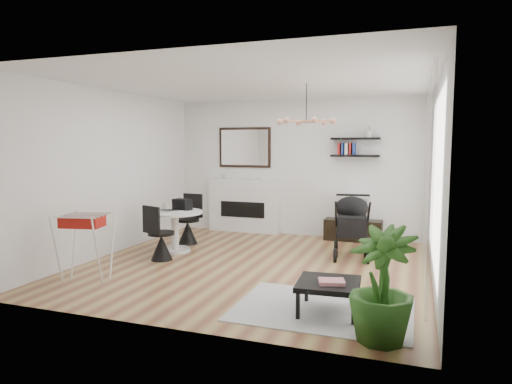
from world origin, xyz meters
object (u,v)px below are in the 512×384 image
(stroller, at_px, (351,228))
(tv_console, at_px, (353,230))
(dining_table, at_px, (175,225))
(potted_plant, at_px, (382,285))
(crt_tv, at_px, (355,208))
(drying_rack, at_px, (85,245))
(fireplace, at_px, (244,199))
(coffee_table, at_px, (329,285))

(stroller, bearing_deg, tv_console, 87.43)
(dining_table, xyz_separation_m, potted_plant, (3.56, -2.51, 0.08))
(tv_console, xyz_separation_m, crt_tv, (0.03, -0.00, 0.42))
(dining_table, bearing_deg, crt_tv, 34.59)
(crt_tv, height_order, stroller, stroller)
(stroller, bearing_deg, drying_rack, -150.84)
(dining_table, distance_m, stroller, 2.93)
(tv_console, height_order, potted_plant, potted_plant)
(fireplace, bearing_deg, tv_console, -3.02)
(stroller, bearing_deg, coffee_table, -96.27)
(crt_tv, relative_size, coffee_table, 0.72)
(coffee_table, bearing_deg, potted_plant, -43.26)
(fireplace, bearing_deg, stroller, -30.46)
(crt_tv, height_order, dining_table, crt_tv)
(fireplace, distance_m, tv_console, 2.31)
(tv_console, bearing_deg, potted_plant, -79.32)
(crt_tv, distance_m, drying_rack, 4.85)
(dining_table, relative_size, drying_rack, 1.05)
(crt_tv, bearing_deg, tv_console, 174.16)
(potted_plant, bearing_deg, tv_console, 100.68)
(drying_rack, bearing_deg, fireplace, 67.04)
(fireplace, height_order, dining_table, fireplace)
(dining_table, bearing_deg, potted_plant, -35.14)
(fireplace, distance_m, potted_plant, 5.49)
(tv_console, height_order, drying_rack, drying_rack)
(crt_tv, relative_size, stroller, 0.46)
(tv_console, xyz_separation_m, stroller, (0.14, -1.29, 0.27))
(dining_table, xyz_separation_m, drying_rack, (-0.31, -1.85, 0.02))
(drying_rack, height_order, coffee_table, drying_rack)
(stroller, bearing_deg, fireplace, 140.85)
(crt_tv, distance_m, potted_plant, 4.49)
(fireplace, relative_size, tv_console, 2.04)
(fireplace, distance_m, dining_table, 2.09)
(stroller, relative_size, potted_plant, 1.02)
(crt_tv, bearing_deg, dining_table, -145.41)
(fireplace, distance_m, drying_rack, 3.96)
(crt_tv, bearing_deg, fireplace, 176.94)
(fireplace, bearing_deg, drying_rack, -101.35)
(tv_console, relative_size, crt_tv, 2.10)
(coffee_table, height_order, potted_plant, potted_plant)
(coffee_table, bearing_deg, dining_table, 146.68)
(dining_table, bearing_deg, stroller, 12.15)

